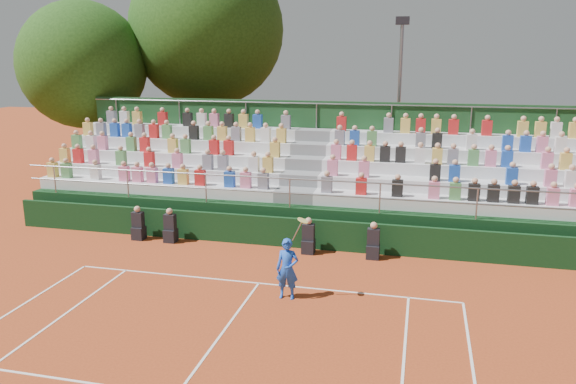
% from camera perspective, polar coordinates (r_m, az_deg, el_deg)
% --- Properties ---
extents(ground, '(90.00, 90.00, 0.00)m').
position_cam_1_polar(ground, '(15.93, -2.99, -9.25)').
color(ground, '#A6401B').
rests_on(ground, ground).
extents(courtside_wall, '(20.00, 0.15, 1.00)m').
position_cam_1_polar(courtside_wall, '(18.65, -0.22, -4.10)').
color(courtside_wall, black).
rests_on(courtside_wall, ground).
extents(line_officials, '(8.46, 0.40, 1.19)m').
position_cam_1_polar(line_officials, '(18.59, -4.53, -4.27)').
color(line_officials, black).
rests_on(line_officials, ground).
extents(grandstand, '(20.00, 5.20, 4.40)m').
position_cam_1_polar(grandstand, '(21.52, 1.82, -0.00)').
color(grandstand, black).
rests_on(grandstand, ground).
extents(tennis_player, '(0.83, 0.41, 2.22)m').
position_cam_1_polar(tennis_player, '(14.71, -0.06, -7.80)').
color(tennis_player, blue).
rests_on(tennis_player, ground).
extents(tree_west, '(6.06, 6.06, 8.76)m').
position_cam_1_polar(tree_west, '(29.35, -20.13, 12.00)').
color(tree_west, '#382314').
rests_on(tree_west, ground).
extents(tree_east, '(7.79, 7.79, 11.34)m').
position_cam_1_polar(tree_east, '(29.97, -8.24, 15.98)').
color(tree_east, '#382314').
rests_on(tree_east, ground).
extents(floodlight_mast, '(0.60, 0.25, 7.86)m').
position_cam_1_polar(floodlight_mast, '(26.41, 11.24, 10.00)').
color(floodlight_mast, gray).
rests_on(floodlight_mast, ground).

